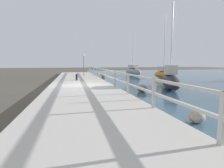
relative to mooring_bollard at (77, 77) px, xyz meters
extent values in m
plane|color=#4C473D|center=(0.24, -3.51, -0.58)|extent=(120.00, 120.00, 0.00)
cube|color=beige|center=(0.24, -3.51, -0.44)|extent=(4.60, 36.00, 0.27)
cube|color=beige|center=(2.43, -13.82, 0.23)|extent=(0.10, 0.10, 1.07)
cube|color=beige|center=(2.43, -10.88, 0.23)|extent=(0.10, 0.10, 1.07)
cube|color=beige|center=(2.43, -7.93, 0.23)|extent=(0.10, 0.10, 1.07)
cube|color=beige|center=(2.43, -4.99, 0.23)|extent=(0.10, 0.10, 1.07)
cube|color=beige|center=(2.43, -2.04, 0.23)|extent=(0.10, 0.10, 1.07)
cube|color=beige|center=(2.43, 0.90, 0.23)|extent=(0.10, 0.10, 1.07)
cube|color=beige|center=(2.43, 3.85, 0.23)|extent=(0.10, 0.10, 1.07)
cube|color=beige|center=(2.43, 6.80, 0.23)|extent=(0.10, 0.10, 1.07)
cube|color=beige|center=(2.43, 9.74, 0.23)|extent=(0.10, 0.10, 1.07)
cube|color=beige|center=(2.43, 12.69, 0.23)|extent=(0.10, 0.10, 1.07)
cube|color=beige|center=(2.43, -3.51, 0.72)|extent=(0.09, 32.50, 0.08)
cube|color=beige|center=(2.43, -3.51, 0.23)|extent=(0.09, 32.50, 0.08)
ellipsoid|color=gray|center=(3.38, -11.97, -0.38)|extent=(0.52, 0.47, 0.39)
ellipsoid|color=slate|center=(3.46, 5.55, -0.28)|extent=(0.79, 0.71, 0.59)
ellipsoid|color=slate|center=(4.01, -5.98, -0.34)|extent=(0.64, 0.57, 0.48)
cylinder|color=black|center=(0.00, 0.00, -0.06)|extent=(0.20, 0.20, 0.48)
sphere|color=black|center=(0.00, 0.00, 0.21)|extent=(0.18, 0.18, 0.18)
cylinder|color=#514C47|center=(1.04, 5.58, 0.93)|extent=(0.07, 0.07, 2.46)
sphere|color=beige|center=(1.04, 5.58, 2.26)|extent=(0.20, 0.20, 0.20)
ellipsoid|color=orange|center=(10.39, 2.61, -0.11)|extent=(1.82, 3.30, 0.91)
cube|color=beige|center=(10.39, 2.61, 0.60)|extent=(1.07, 1.45, 0.53)
cylinder|color=silver|center=(10.39, 2.61, 3.60)|extent=(0.09, 0.09, 6.51)
ellipsoid|color=gray|center=(8.36, 7.93, 0.01)|extent=(1.60, 4.70, 1.15)
cube|color=beige|center=(8.36, 7.93, 0.80)|extent=(0.98, 2.04, 0.44)
cylinder|color=silver|center=(8.36, 7.93, 3.21)|extent=(0.09, 0.09, 5.25)
ellipsoid|color=black|center=(6.54, -5.19, -0.03)|extent=(3.11, 5.39, 1.07)
cube|color=beige|center=(6.54, -5.19, 0.83)|extent=(1.27, 1.67, 0.66)
cylinder|color=silver|center=(6.54, -5.19, 3.01)|extent=(0.09, 0.09, 5.02)
camera|label=1|loc=(-0.40, -16.55, 1.31)|focal=28.00mm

